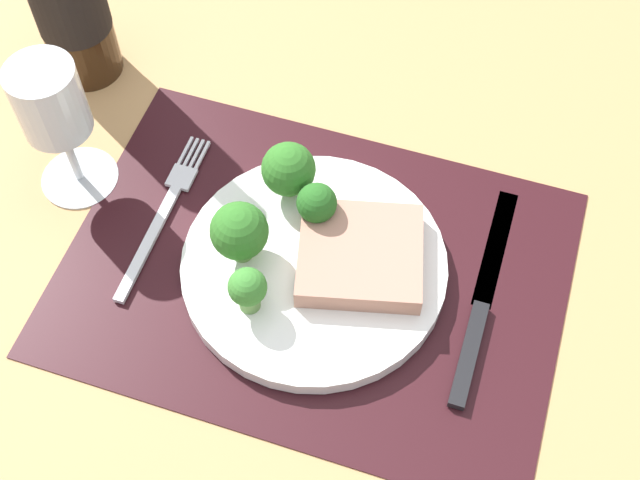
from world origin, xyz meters
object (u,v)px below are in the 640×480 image
at_px(fork, 163,213).
at_px(wine_glass, 52,109).
at_px(knife, 480,310).
at_px(plate, 314,266).
at_px(steak, 360,255).

bearing_deg(fork, wine_glass, 167.69).
distance_m(knife, wine_glass, 0.41).
bearing_deg(knife, plate, 178.75).
height_order(knife, wine_glass, wine_glass).
bearing_deg(steak, plate, -161.53).
bearing_deg(knife, steak, 172.90).
xyz_separation_m(plate, fork, (-0.15, 0.01, -0.01)).
distance_m(fork, knife, 0.31).
bearing_deg(wine_glass, steak, -3.42).
relative_size(steak, knife, 0.47).
bearing_deg(steak, fork, 179.61).
distance_m(fork, wine_glass, 0.14).
height_order(fork, wine_glass, wine_glass).
relative_size(knife, wine_glass, 1.54).
distance_m(steak, fork, 0.19).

